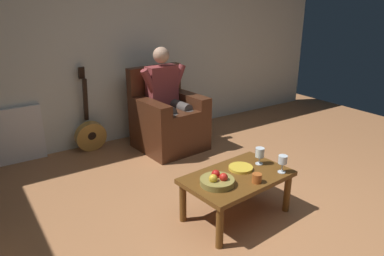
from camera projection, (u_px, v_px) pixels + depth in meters
name	position (u px, v px, depth m)	size (l,w,h in m)	color
ground_plane	(279.00, 237.00, 2.90)	(7.51, 7.51, 0.00)	#AC7046
wall_back	(127.00, 38.00, 4.61)	(6.66, 0.06, 2.65)	silver
armchair	(168.00, 121.00, 4.54)	(0.80, 0.81, 1.01)	#472415
person_seated	(167.00, 95.00, 4.43)	(0.65, 0.57, 1.26)	brown
coffee_table	(237.00, 181.00, 3.07)	(0.96, 0.64, 0.40)	brown
guitar	(90.00, 133.00, 4.48)	(0.38, 0.21, 1.04)	#AE8139
radiator	(19.00, 135.00, 4.14)	(0.53, 0.06, 0.65)	white
wine_glass_near	(283.00, 161.00, 3.07)	(0.08, 0.08, 0.16)	silver
wine_glass_far	(260.00, 153.00, 3.23)	(0.08, 0.08, 0.16)	silver
fruit_bowl	(217.00, 181.00, 2.89)	(0.28, 0.28, 0.11)	olive
decorative_dish	(241.00, 168.00, 3.16)	(0.21, 0.21, 0.02)	gold
candle_jar	(257.00, 178.00, 2.92)	(0.08, 0.08, 0.08)	#B15622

